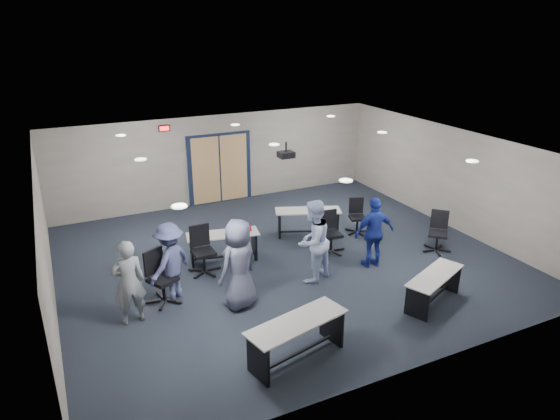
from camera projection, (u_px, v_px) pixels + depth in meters
name	position (u px, v px, depth m)	size (l,w,h in m)	color
floor	(284.00, 259.00, 11.87)	(10.00, 10.00, 0.00)	#1C222D
back_wall	(219.00, 159.00, 15.17)	(10.00, 0.04, 2.70)	gray
front_wall	(413.00, 299.00, 7.59)	(10.00, 0.04, 2.70)	gray
left_wall	(45.00, 246.00, 9.37)	(0.04, 9.00, 2.70)	gray
right_wall	(451.00, 178.00, 13.40)	(0.04, 9.00, 2.70)	gray
ceiling	(284.00, 148.00, 10.90)	(10.00, 9.00, 0.04)	silver
double_door	(220.00, 169.00, 15.25)	(2.00, 0.07, 2.20)	#101B32
exit_sign	(164.00, 128.00, 14.09)	(0.32, 0.07, 0.18)	black
ceiling_projector	(286.00, 154.00, 11.55)	(0.35, 0.32, 0.37)	black
ceiling_can_lights	(279.00, 147.00, 11.12)	(6.24, 5.74, 0.02)	white
table_front_left	(297.00, 333.00, 8.21)	(1.89, 0.99, 0.73)	#ACAAA2
table_front_right	(434.00, 284.00, 9.87)	(1.65, 1.10, 0.64)	#ACAAA2
table_back_left	(223.00, 242.00, 11.65)	(1.74, 0.87, 0.93)	#ACAAA2
table_back_right	(308.00, 218.00, 13.05)	(1.78, 1.15, 0.69)	#ACAAA2
chair_back_a	(203.00, 251.00, 11.03)	(0.68, 0.68, 1.09)	black
chair_back_c	(331.00, 233.00, 12.04)	(0.64, 0.64, 1.02)	black
chair_back_d	(358.00, 216.00, 13.17)	(0.58, 0.58, 0.92)	black
chair_loose_left	(162.00, 277.00, 9.88)	(0.69, 0.69, 1.10)	black
chair_loose_right	(438.00, 232.00, 12.09)	(0.63, 0.63, 1.00)	black
person_gray	(129.00, 282.00, 9.12)	(0.61, 0.40, 1.66)	gray
person_plaid	(239.00, 264.00, 9.62)	(0.89, 0.58, 1.83)	#4B5068
person_lightblue	(313.00, 241.00, 10.61)	(0.89, 0.69, 1.83)	#B9CCF5
person_navy	(374.00, 232.00, 11.25)	(0.98, 0.41, 1.66)	navy
person_back	(170.00, 262.00, 9.92)	(1.06, 0.61, 1.64)	#3F4572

